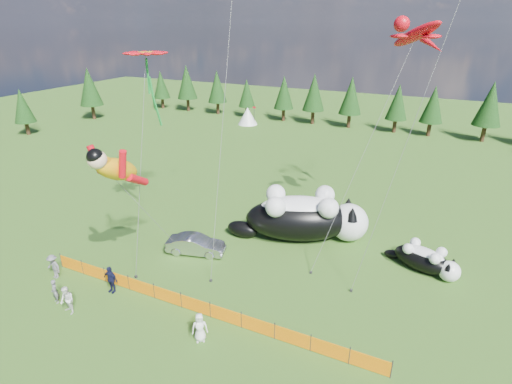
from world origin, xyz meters
TOP-DOWN VIEW (x-y plane):
  - ground at (0.00, 0.00)m, footprint 160.00×160.00m
  - safety_fence at (0.00, -3.00)m, footprint 22.06×0.06m
  - tree_line at (0.00, 45.00)m, footprint 90.00×4.00m
  - festival_tents at (11.00, 40.00)m, footprint 50.00×3.20m
  - cat_large at (2.87, 8.05)m, footprint 10.51×6.70m
  - cat_small at (11.75, 7.29)m, footprint 5.05×2.98m
  - car at (-3.58, 2.50)m, footprint 4.51×2.55m
  - spectator_a at (-8.15, -5.84)m, footprint 0.66×0.54m
  - spectator_b at (-6.65, -6.23)m, footprint 0.97×0.73m
  - spectator_c at (-5.86, -3.60)m, footprint 1.10×0.59m
  - spectator_d at (-10.37, -4.09)m, footprint 1.14×0.63m
  - spectator_e at (1.45, -4.78)m, footprint 1.00×0.93m
  - superhero_kite at (-5.67, -1.93)m, footprint 4.47×6.85m
  - gecko_kite at (8.67, 11.49)m, footprint 7.23×11.37m
  - flower_kite at (-6.89, 3.08)m, footprint 3.80×6.88m
  - diamond_kite_a at (-2.61, 6.95)m, footprint 2.40×7.95m

SIDE VIEW (x-z plane):
  - ground at x=0.00m, z-range 0.00..0.00m
  - safety_fence at x=0.00m, z-range -0.05..1.05m
  - car at x=-3.58m, z-range 0.00..1.41m
  - spectator_a at x=-8.15m, z-range 0.00..1.57m
  - spectator_e at x=1.45m, z-range 0.00..1.72m
  - spectator_d at x=-10.37m, z-range 0.00..1.72m
  - cat_small at x=11.75m, z-range -0.05..1.83m
  - spectator_b at x=-6.65m, z-range 0.00..1.79m
  - spectator_c at x=-5.86m, z-range 0.00..1.84m
  - festival_tents at x=11.00m, z-range 0.00..2.80m
  - cat_large at x=2.87m, z-range -0.10..3.88m
  - tree_line at x=0.00m, z-range 0.00..8.00m
  - superhero_kite at x=-5.67m, z-range 2.60..12.78m
  - flower_kite at x=-6.89m, z-range 6.36..20.96m
  - gecko_kite at x=8.67m, z-range 6.30..23.56m
  - diamond_kite_a at x=-2.61m, z-range 7.06..25.97m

